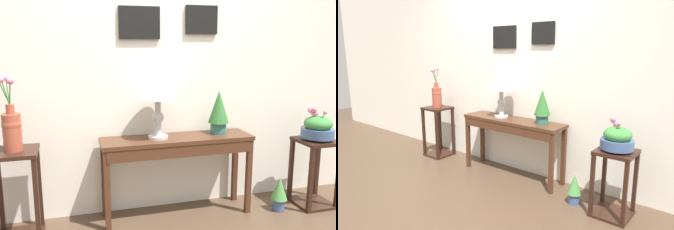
{
  "view_description": "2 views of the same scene",
  "coord_description": "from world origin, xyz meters",
  "views": [
    {
      "loc": [
        -0.75,
        -1.69,
        1.51
      ],
      "look_at": [
        0.04,
        1.15,
        0.92
      ],
      "focal_mm": 38.1,
      "sensor_mm": 36.0,
      "label": 1
    },
    {
      "loc": [
        2.3,
        -1.68,
        1.55
      ],
      "look_at": [
        0.09,
        1.09,
        0.78
      ],
      "focal_mm": 32.7,
      "sensor_mm": 36.0,
      "label": 2
    }
  ],
  "objects": [
    {
      "name": "pedestal_stand_right",
      "position": [
        1.44,
        1.02,
        0.32
      ],
      "size": [
        0.34,
        0.34,
        0.64
      ],
      "color": "black",
      "rests_on": "ground"
    },
    {
      "name": "potted_plant_on_console",
      "position": [
        0.53,
        1.2,
        0.93
      ],
      "size": [
        0.18,
        0.18,
        0.39
      ],
      "color": "#2D665B",
      "rests_on": "console_table"
    },
    {
      "name": "flower_vase_tall_left",
      "position": [
        -1.18,
        1.1,
        0.92
      ],
      "size": [
        0.16,
        0.18,
        0.56
      ],
      "color": "#9E4733",
      "rests_on": "pedestal_stand_left"
    },
    {
      "name": "planter_bowl_wide_right",
      "position": [
        1.44,
        1.02,
        0.76
      ],
      "size": [
        0.3,
        0.3,
        0.31
      ],
      "color": "#3D5684",
      "rests_on": "pedestal_stand_right"
    },
    {
      "name": "pedestal_stand_left",
      "position": [
        -1.18,
        1.1,
        0.36
      ],
      "size": [
        0.34,
        0.34,
        0.73
      ],
      "color": "black",
      "rests_on": "ground"
    },
    {
      "name": "table_lamp",
      "position": [
        -0.04,
        1.17,
        1.15
      ],
      "size": [
        0.35,
        0.35,
        0.57
      ],
      "color": "#B7B7BC",
      "rests_on": "console_table"
    },
    {
      "name": "potted_plant_floor",
      "position": [
        1.06,
        0.99,
        0.18
      ],
      "size": [
        0.15,
        0.15,
        0.32
      ],
      "color": "#3D5684",
      "rests_on": "ground"
    },
    {
      "name": "console_table",
      "position": [
        0.13,
        1.15,
        0.61
      ],
      "size": [
        1.32,
        0.34,
        0.72
      ],
      "color": "#472819",
      "rests_on": "ground"
    },
    {
      "name": "back_wall_with_art",
      "position": [
        0.0,
        1.43,
        1.4
      ],
      "size": [
        9.0,
        0.13,
        2.8
      ],
      "color": "silver",
      "rests_on": "ground"
    }
  ]
}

